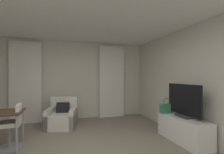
{
  "coord_description": "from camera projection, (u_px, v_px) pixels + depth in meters",
  "views": [
    {
      "loc": [
        -0.34,
        -2.64,
        1.45
      ],
      "look_at": [
        0.85,
        1.18,
        1.42
      ],
      "focal_mm": 26.25,
      "sensor_mm": 36.0,
      "label": 1
    }
  ],
  "objects": [
    {
      "name": "wall_window",
      "position": [
        72.0,
        80.0,
        5.52
      ],
      "size": [
        5.12,
        0.06,
        2.6
      ],
      "color": "beige",
      "rests_on": "ground"
    },
    {
      "name": "wall_right",
      "position": [
        207.0,
        83.0,
        3.38
      ],
      "size": [
        0.06,
        6.12,
        2.6
      ],
      "color": "beige",
      "rests_on": "ground"
    },
    {
      "name": "ceiling",
      "position": [
        83.0,
        2.0,
        2.62
      ],
      "size": [
        5.12,
        6.12,
        0.06
      ],
      "primitive_type": "cube",
      "color": "white",
      "rests_on": "wall_left"
    },
    {
      "name": "curtain_left_panel",
      "position": [
        26.0,
        82.0,
        4.99
      ],
      "size": [
        0.9,
        0.06,
        2.5
      ],
      "color": "silver",
      "rests_on": "ground"
    },
    {
      "name": "curtain_right_panel",
      "position": [
        112.0,
        81.0,
        5.8
      ],
      "size": [
        0.9,
        0.06,
        2.5
      ],
      "color": "silver",
      "rests_on": "ground"
    },
    {
      "name": "armchair",
      "position": [
        62.0,
        117.0,
        4.66
      ],
      "size": [
        0.94,
        0.97,
        0.82
      ],
      "color": "silver",
      "rests_on": "ground"
    },
    {
      "name": "desk_chair",
      "position": [
        12.0,
        129.0,
        3.26
      ],
      "size": [
        0.48,
        0.48,
        0.88
      ],
      "color": "gray",
      "rests_on": "ground"
    },
    {
      "name": "tv_console",
      "position": [
        183.0,
        129.0,
        3.59
      ],
      "size": [
        0.45,
        1.25,
        0.54
      ],
      "color": "white",
      "rests_on": "ground"
    },
    {
      "name": "tv_flatscreen",
      "position": [
        184.0,
        102.0,
        3.57
      ],
      "size": [
        0.2,
        0.97,
        0.73
      ],
      "color": "#333338",
      "rests_on": "tv_console"
    },
    {
      "name": "handbag_primary",
      "position": [
        166.0,
        108.0,
        4.0
      ],
      "size": [
        0.3,
        0.14,
        0.37
      ],
      "color": "#387F5B",
      "rests_on": "tv_console"
    }
  ]
}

